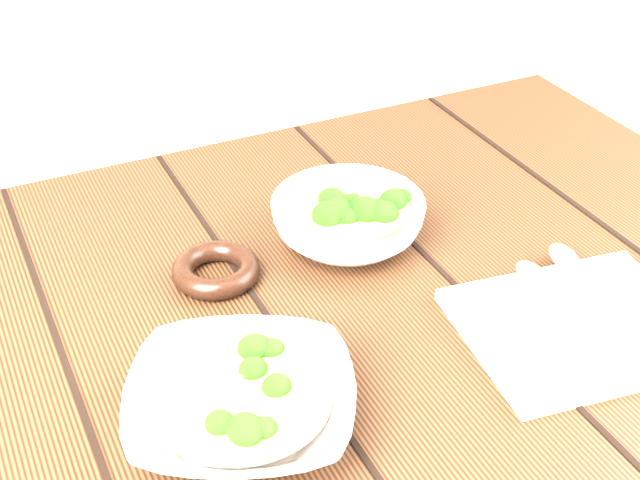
% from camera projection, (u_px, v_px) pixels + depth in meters
% --- Properties ---
extents(table, '(1.20, 0.80, 0.75)m').
position_uv_depth(table, '(297.00, 410.00, 0.96)').
color(table, '#3B1F10').
rests_on(table, ground).
extents(soup_bowl_front, '(0.26, 0.26, 0.06)m').
position_uv_depth(soup_bowl_front, '(241.00, 405.00, 0.76)').
color(soup_bowl_front, silver).
rests_on(soup_bowl_front, table).
extents(soup_bowl_back, '(0.20, 0.20, 0.06)m').
position_uv_depth(soup_bowl_back, '(348.00, 220.00, 1.00)').
color(soup_bowl_back, silver).
rests_on(soup_bowl_back, table).
extents(trivet, '(0.12, 0.12, 0.02)m').
position_uv_depth(trivet, '(216.00, 270.00, 0.95)').
color(trivet, black).
rests_on(trivet, table).
extents(napkin, '(0.25, 0.21, 0.01)m').
position_uv_depth(napkin, '(579.00, 327.00, 0.88)').
color(napkin, beige).
rests_on(napkin, table).
extents(spoon_left, '(0.06, 0.19, 0.01)m').
position_uv_depth(spoon_left, '(549.00, 296.00, 0.90)').
color(spoon_left, '#ABA697').
rests_on(spoon_left, napkin).
extents(spoon_right, '(0.08, 0.18, 0.01)m').
position_uv_depth(spoon_right, '(576.00, 277.00, 0.93)').
color(spoon_right, '#ABA697').
rests_on(spoon_right, napkin).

